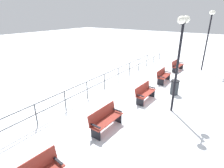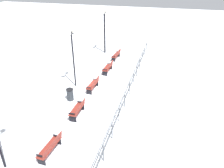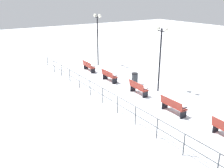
{
  "view_description": "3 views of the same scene",
  "coord_description": "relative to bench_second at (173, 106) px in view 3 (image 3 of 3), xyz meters",
  "views": [
    {
      "loc": [
        3.49,
        -8.23,
        4.44
      ],
      "look_at": [
        -1.96,
        -0.31,
        0.63
      ],
      "focal_mm": 28.58,
      "sensor_mm": 36.0,
      "label": 1
    },
    {
      "loc": [
        -5.11,
        13.43,
        8.15
      ],
      "look_at": [
        -1.48,
        0.07,
        0.75
      ],
      "focal_mm": 34.97,
      "sensor_mm": 36.0,
      "label": 2
    },
    {
      "loc": [
        -10.08,
        -12.16,
        6.25
      ],
      "look_at": [
        -1.69,
        0.59,
        0.88
      ],
      "focal_mm": 40.78,
      "sensor_mm": 36.0,
      "label": 3
    }
  ],
  "objects": [
    {
      "name": "bench_third",
      "position": [
        0.2,
        3.3,
        -0.01
      ],
      "size": [
        0.57,
        1.58,
        0.89
      ],
      "rotation": [
        0.0,
        0.0,
        -0.04
      ],
      "color": "maroon",
      "rests_on": "ground"
    },
    {
      "name": "lamppost_far",
      "position": [
        1.76,
        11.16,
        3.04
      ],
      "size": [
        0.31,
        1.07,
        4.66
      ],
      "color": "black",
      "rests_on": "ground"
    },
    {
      "name": "lamppost_middle",
      "position": [
        1.76,
        3.05,
        2.86
      ],
      "size": [
        0.32,
        1.05,
        4.37
      ],
      "color": "black",
      "rests_on": "ground"
    },
    {
      "name": "trash_bin",
      "position": [
        1.29,
        5.04,
        -0.04
      ],
      "size": [
        0.48,
        0.48,
        0.86
      ],
      "color": "#2D3338",
      "rests_on": "ground"
    },
    {
      "name": "bench_fifth",
      "position": [
        0.07,
        9.9,
        -0.02
      ],
      "size": [
        0.61,
        1.65,
        0.87
      ],
      "rotation": [
        0.0,
        0.0,
        -0.06
      ],
      "color": "maroon",
      "rests_on": "ground"
    },
    {
      "name": "waterfront_railing",
      "position": [
        -2.53,
        3.3,
        0.2
      ],
      "size": [
        0.05,
        19.03,
        1.02
      ],
      "color": "#383D42",
      "rests_on": "ground"
    },
    {
      "name": "ground_plane",
      "position": [
        0.22,
        3.3,
        -0.48
      ],
      "size": [
        80.0,
        80.0,
        0.0
      ],
      "primitive_type": "plane",
      "color": "white",
      "rests_on": "ground"
    },
    {
      "name": "bench_fourth",
      "position": [
        0.05,
        6.59,
        -0.01
      ],
      "size": [
        0.55,
        1.52,
        0.88
      ],
      "rotation": [
        0.0,
        0.0,
        0.01
      ],
      "color": "maroon",
      "rests_on": "ground"
    },
    {
      "name": "bench_second",
      "position": [
        0.0,
        0.0,
        0.0
      ],
      "size": [
        0.6,
        1.64,
        0.91
      ],
      "rotation": [
        0.0,
        0.0,
        -0.03
      ],
      "color": "maroon",
      "rests_on": "ground"
    }
  ]
}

